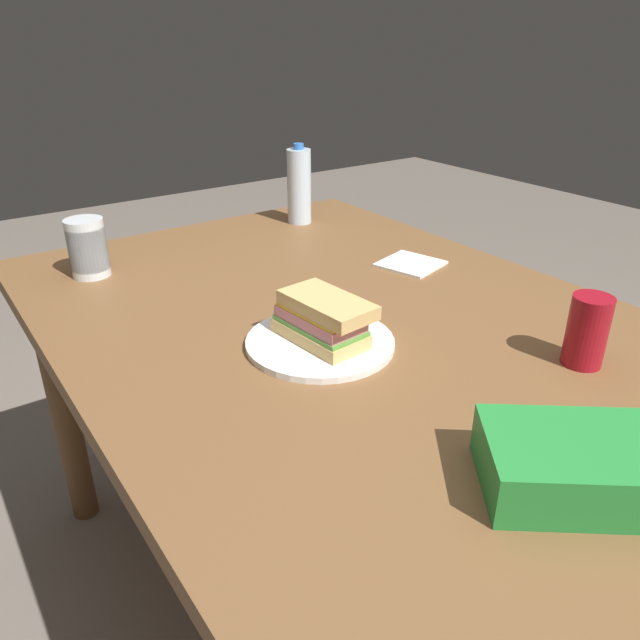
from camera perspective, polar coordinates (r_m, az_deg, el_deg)
name	(u,v)px	position (r m, az deg, el deg)	size (l,w,h in m)	color
ground_plane	(342,598)	(1.66, 2.11, -24.64)	(8.00, 8.00, 0.00)	#70665B
dining_table	(348,361)	(1.21, 2.62, -3.92)	(1.50, 1.03, 0.77)	brown
paper_plate	(320,342)	(1.07, 0.00, -2.11)	(0.26, 0.26, 0.01)	white
sandwich	(322,319)	(1.05, 0.21, 0.10)	(0.19, 0.11, 0.08)	#DBB26B
soda_can_red	(587,331)	(1.08, 23.83, -0.95)	(0.07, 0.07, 0.12)	maroon
chip_bag	(580,465)	(0.81, 23.25, -12.45)	(0.23, 0.15, 0.07)	#268C38
water_bottle_tall	(299,186)	(1.74, -1.97, 12.47)	(0.07, 0.07, 0.22)	silver
plastic_cup_stack	(88,248)	(1.45, -21.02, 6.36)	(0.08, 0.08, 0.13)	silver
paper_napkin	(411,264)	(1.46, 8.51, 5.25)	(0.13, 0.13, 0.01)	white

